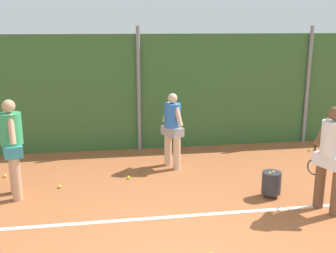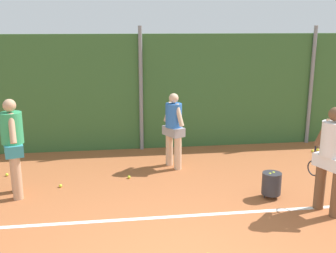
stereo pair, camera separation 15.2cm
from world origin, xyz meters
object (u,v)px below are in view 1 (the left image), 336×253
at_px(player_foreground_near, 331,154).
at_px(tennis_ball_3, 315,149).
at_px(tennis_ball_1, 310,150).
at_px(ball_hopper, 271,183).
at_px(player_midcourt, 12,143).
at_px(tennis_ball_5, 60,187).
at_px(player_backcourt_far, 172,126).
at_px(tennis_ball_4, 128,177).
at_px(tennis_ball_6, 5,176).

bearing_deg(player_foreground_near, tennis_ball_3, -44.82).
height_order(tennis_ball_1, tennis_ball_3, same).
xyz_separation_m(player_foreground_near, ball_hopper, (-0.73, 0.72, -0.76)).
bearing_deg(tennis_ball_3, player_foreground_near, -115.36).
xyz_separation_m(player_midcourt, tennis_ball_3, (7.12, 1.86, -1.02)).
relative_size(tennis_ball_1, tennis_ball_5, 1.00).
height_order(player_backcourt_far, tennis_ball_5, player_backcourt_far).
bearing_deg(tennis_ball_4, tennis_ball_1, 14.39).
height_order(ball_hopper, tennis_ball_3, ball_hopper).
relative_size(ball_hopper, tennis_ball_5, 7.78).
height_order(ball_hopper, tennis_ball_6, ball_hopper).
bearing_deg(tennis_ball_6, player_backcourt_far, 1.43).
height_order(player_midcourt, player_backcourt_far, player_midcourt).
bearing_deg(player_midcourt, tennis_ball_4, -91.22).
bearing_deg(player_backcourt_far, ball_hopper, -168.29).
xyz_separation_m(player_foreground_near, tennis_ball_6, (-5.98, 2.59, -1.02)).
distance_m(player_backcourt_far, tennis_ball_6, 3.79).
height_order(player_midcourt, tennis_ball_3, player_midcourt).
bearing_deg(ball_hopper, tennis_ball_5, 165.16).
relative_size(player_foreground_near, tennis_ball_5, 28.46).
bearing_deg(tennis_ball_4, tennis_ball_5, -167.93).
xyz_separation_m(player_midcourt, tennis_ball_4, (2.17, 0.57, -1.02)).
relative_size(player_foreground_near, tennis_ball_6, 28.46).
bearing_deg(player_foreground_near, player_midcourt, 55.31).
bearing_deg(tennis_ball_6, player_foreground_near, -23.39).
bearing_deg(tennis_ball_6, ball_hopper, -19.61).
distance_m(player_foreground_near, player_backcourt_far, 3.53).
relative_size(player_midcourt, tennis_ball_1, 28.51).
height_order(tennis_ball_5, tennis_ball_6, same).
bearing_deg(tennis_ball_3, tennis_ball_4, -165.47).
bearing_deg(tennis_ball_6, tennis_ball_3, 5.85).
bearing_deg(tennis_ball_1, player_foreground_near, -113.29).
bearing_deg(player_backcourt_far, player_midcourt, 82.97).
height_order(tennis_ball_1, tennis_ball_4, same).
distance_m(tennis_ball_3, tennis_ball_5, 6.54).
relative_size(tennis_ball_3, tennis_ball_6, 1.00).
relative_size(player_midcourt, tennis_ball_3, 28.51).
bearing_deg(tennis_ball_6, tennis_ball_5, -33.24).
height_order(player_backcourt_far, tennis_ball_4, player_backcourt_far).
relative_size(player_backcourt_far, tennis_ball_1, 26.04).
bearing_deg(tennis_ball_5, tennis_ball_4, 12.07).
xyz_separation_m(tennis_ball_3, tennis_ball_6, (-7.57, -0.78, 0.00)).
distance_m(ball_hopper, tennis_ball_5, 4.17).
xyz_separation_m(player_backcourt_far, tennis_ball_3, (3.90, 0.68, -0.93)).
bearing_deg(tennis_ball_1, tennis_ball_3, 18.30).
relative_size(player_backcourt_far, tennis_ball_5, 26.04).
xyz_separation_m(player_foreground_near, tennis_ball_4, (-3.35, 2.08, -1.02)).
xyz_separation_m(tennis_ball_1, tennis_ball_6, (-7.40, -0.72, 0.00)).
distance_m(player_midcourt, ball_hopper, 4.92).
height_order(player_foreground_near, ball_hopper, player_foreground_near).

